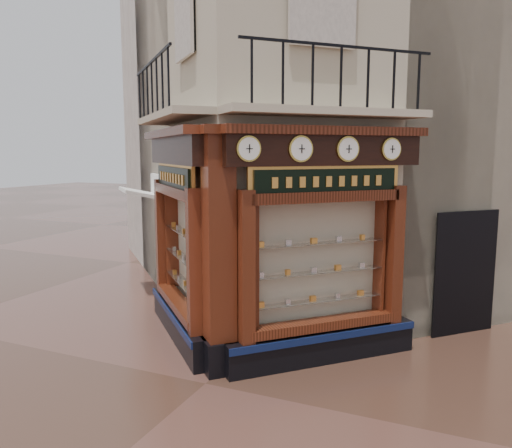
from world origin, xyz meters
The scene contains 15 objects.
ground centered at (0.00, 0.00, 0.00)m, with size 80.00×80.00×0.00m, color #462C21.
main_building centered at (0.00, 6.16, 6.00)m, with size 8.00×8.00×12.00m, color #B8A98F.
neighbour_left centered at (-2.47, 8.63, 5.50)m, with size 8.00×8.00×11.00m, color beige.
neighbour_right centered at (2.47, 8.63, 5.50)m, with size 8.00×8.00×11.00m, color beige.
shopfront_left centered at (-1.41, 1.57, 1.98)m, with size 2.86×2.86×3.98m.
shopfront_right centered at (1.41, 1.57, 1.98)m, with size 2.86×2.86×3.98m.
corner_pilaster centered at (0.00, 0.50, 1.95)m, with size 0.85×0.85×3.98m.
balcony centered at (0.00, 1.49, 4.22)m, with size 5.94×2.97×1.03m.
clock_a centered at (0.55, 0.44, 3.62)m, with size 0.31×0.31×0.39m.
clock_b centered at (1.16, 1.06, 3.62)m, with size 0.33×0.33×0.41m.
clock_c centered at (1.76, 1.66, 3.62)m, with size 0.33×0.33×0.41m.
clock_d centered at (2.35, 2.25, 3.62)m, with size 0.30×0.30×0.38m.
awning centered at (-3.88, 3.68, 0.00)m, with size 1.38×0.83×0.08m, color white, non-canonical shape.
signboard_left centered at (-1.46, 1.51, 3.10)m, with size 1.99×1.99×0.53m.
signboard_right centered at (1.46, 1.51, 3.10)m, with size 2.00×2.00×0.53m.
Camera 1 is at (3.65, -6.40, 3.57)m, focal length 35.00 mm.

